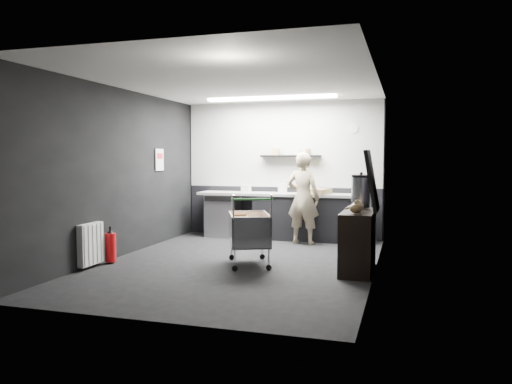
% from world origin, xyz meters
% --- Properties ---
extents(floor, '(5.50, 5.50, 0.00)m').
position_xyz_m(floor, '(0.00, 0.00, 0.00)').
color(floor, black).
rests_on(floor, ground).
extents(ceiling, '(5.50, 5.50, 0.00)m').
position_xyz_m(ceiling, '(0.00, 0.00, 2.70)').
color(ceiling, silver).
rests_on(ceiling, wall_back).
extents(wall_back, '(5.50, 0.00, 5.50)m').
position_xyz_m(wall_back, '(0.00, 2.75, 1.35)').
color(wall_back, black).
rests_on(wall_back, floor).
extents(wall_front, '(5.50, 0.00, 5.50)m').
position_xyz_m(wall_front, '(0.00, -2.75, 1.35)').
color(wall_front, black).
rests_on(wall_front, floor).
extents(wall_left, '(0.00, 5.50, 5.50)m').
position_xyz_m(wall_left, '(-2.00, 0.00, 1.35)').
color(wall_left, black).
rests_on(wall_left, floor).
extents(wall_right, '(0.00, 5.50, 5.50)m').
position_xyz_m(wall_right, '(2.00, 0.00, 1.35)').
color(wall_right, black).
rests_on(wall_right, floor).
extents(kitchen_wall_panel, '(3.95, 0.02, 1.70)m').
position_xyz_m(kitchen_wall_panel, '(0.00, 2.73, 1.85)').
color(kitchen_wall_panel, '#B6B6B2').
rests_on(kitchen_wall_panel, wall_back).
extents(dado_panel, '(3.95, 0.02, 1.00)m').
position_xyz_m(dado_panel, '(0.00, 2.73, 0.50)').
color(dado_panel, black).
rests_on(dado_panel, wall_back).
extents(floating_shelf, '(1.20, 0.22, 0.04)m').
position_xyz_m(floating_shelf, '(0.20, 2.62, 1.62)').
color(floating_shelf, black).
rests_on(floating_shelf, wall_back).
extents(wall_clock, '(0.20, 0.03, 0.20)m').
position_xyz_m(wall_clock, '(1.40, 2.72, 2.15)').
color(wall_clock, silver).
rests_on(wall_clock, wall_back).
extents(poster, '(0.02, 0.30, 0.40)m').
position_xyz_m(poster, '(-1.98, 1.30, 1.55)').
color(poster, white).
rests_on(poster, wall_left).
extents(poster_red_band, '(0.02, 0.22, 0.10)m').
position_xyz_m(poster_red_band, '(-1.98, 1.30, 1.62)').
color(poster_red_band, red).
rests_on(poster_red_band, poster).
extents(radiator, '(0.10, 0.50, 0.60)m').
position_xyz_m(radiator, '(-1.94, -0.90, 0.35)').
color(radiator, silver).
rests_on(radiator, wall_left).
extents(ceiling_strip, '(2.40, 0.20, 0.04)m').
position_xyz_m(ceiling_strip, '(0.00, 1.85, 2.67)').
color(ceiling_strip, white).
rests_on(ceiling_strip, ceiling).
extents(prep_counter, '(3.20, 0.61, 0.90)m').
position_xyz_m(prep_counter, '(0.14, 2.42, 0.46)').
color(prep_counter, black).
rests_on(prep_counter, floor).
extents(person, '(0.68, 0.51, 1.69)m').
position_xyz_m(person, '(0.59, 1.97, 0.85)').
color(person, beige).
rests_on(person, floor).
extents(shopping_cart, '(0.89, 1.15, 1.04)m').
position_xyz_m(shopping_cart, '(0.18, -0.04, 0.49)').
color(shopping_cart, silver).
rests_on(shopping_cart, floor).
extents(sideboard, '(0.48, 1.13, 1.70)m').
position_xyz_m(sideboard, '(1.78, 0.03, 0.54)').
color(sideboard, black).
rests_on(sideboard, floor).
extents(fire_extinguisher, '(0.16, 0.16, 0.53)m').
position_xyz_m(fire_extinguisher, '(-1.85, -0.53, 0.26)').
color(fire_extinguisher, red).
rests_on(fire_extinguisher, floor).
extents(cardboard_box, '(0.60, 0.53, 0.10)m').
position_xyz_m(cardboard_box, '(0.75, 2.37, 0.95)').
color(cardboard_box, '#A08A55').
rests_on(cardboard_box, prep_counter).
extents(pink_tub, '(0.18, 0.18, 0.18)m').
position_xyz_m(pink_tub, '(0.09, 2.42, 0.99)').
color(pink_tub, white).
rests_on(pink_tub, prep_counter).
extents(white_container, '(0.18, 0.15, 0.15)m').
position_xyz_m(white_container, '(-0.64, 2.37, 0.97)').
color(white_container, silver).
rests_on(white_container, prep_counter).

